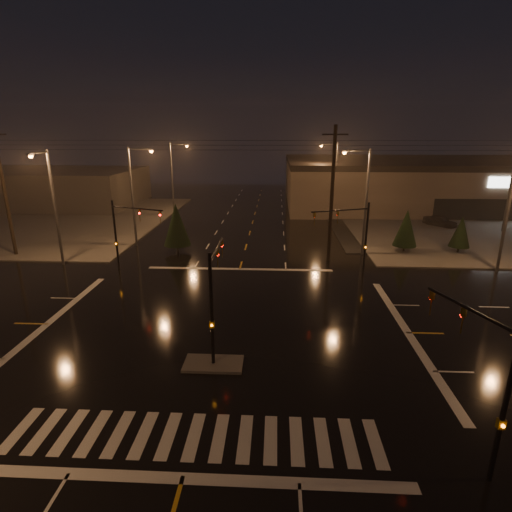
% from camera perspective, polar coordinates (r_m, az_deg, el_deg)
% --- Properties ---
extents(ground, '(140.00, 140.00, 0.00)m').
position_cam_1_polar(ground, '(24.65, -4.66, -10.26)').
color(ground, black).
rests_on(ground, ground).
extents(sidewalk_ne, '(36.00, 36.00, 0.12)m').
position_cam_1_polar(sidewalk_ne, '(59.34, 29.91, 3.96)').
color(sidewalk_ne, '#4D4A45').
rests_on(sidewalk_ne, ground).
extents(sidewalk_nw, '(36.00, 36.00, 0.12)m').
position_cam_1_polar(sidewalk_nw, '(62.37, -29.28, 4.60)').
color(sidewalk_nw, '#4D4A45').
rests_on(sidewalk_nw, ground).
extents(median_island, '(3.00, 1.60, 0.15)m').
position_cam_1_polar(median_island, '(21.18, -6.10, -15.06)').
color(median_island, '#4D4A45').
rests_on(median_island, ground).
extents(crosswalk, '(15.00, 2.60, 0.01)m').
position_cam_1_polar(crosswalk, '(17.28, -8.85, -24.07)').
color(crosswalk, beige).
rests_on(crosswalk, ground).
extents(stop_bar_near, '(16.00, 0.50, 0.01)m').
position_cam_1_polar(stop_bar_near, '(15.88, -10.47, -28.77)').
color(stop_bar_near, beige).
rests_on(stop_bar_near, ground).
extents(stop_bar_far, '(16.00, 0.50, 0.01)m').
position_cam_1_polar(stop_bar_far, '(34.72, -2.33, -1.86)').
color(stop_bar_far, beige).
rests_on(stop_bar_far, ground).
extents(retail_building, '(60.20, 28.30, 7.20)m').
position_cam_1_polar(retail_building, '(75.18, 28.45, 9.46)').
color(retail_building, brown).
rests_on(retail_building, ground).
extents(commercial_block, '(30.00, 18.00, 5.60)m').
position_cam_1_polar(commercial_block, '(74.67, -28.12, 8.66)').
color(commercial_block, '#45413C').
rests_on(commercial_block, ground).
extents(signal_mast_median, '(0.25, 4.59, 6.00)m').
position_cam_1_polar(signal_mast_median, '(20.32, -6.02, -4.85)').
color(signal_mast_median, black).
rests_on(signal_mast_median, ground).
extents(signal_mast_ne, '(4.84, 1.86, 6.00)m').
position_cam_1_polar(signal_mast_ne, '(33.31, 13.98, 3.59)').
color(signal_mast_ne, black).
rests_on(signal_mast_ne, ground).
extents(signal_mast_nw, '(4.84, 1.86, 6.00)m').
position_cam_1_polar(signal_mast_nw, '(35.02, -18.25, 3.89)').
color(signal_mast_nw, black).
rests_on(signal_mast_nw, ground).
extents(signal_mast_se, '(1.55, 3.87, 6.00)m').
position_cam_1_polar(signal_mast_se, '(15.86, 30.26, -14.19)').
color(signal_mast_se, black).
rests_on(signal_mast_se, ground).
extents(streetlight_1, '(2.77, 0.32, 10.00)m').
position_cam_1_polar(streetlight_1, '(42.51, -16.92, 9.00)').
color(streetlight_1, '#38383A').
rests_on(streetlight_1, ground).
extents(streetlight_2, '(2.77, 0.32, 10.00)m').
position_cam_1_polar(streetlight_2, '(57.73, -11.63, 11.37)').
color(streetlight_2, '#38383A').
rests_on(streetlight_2, ground).
extents(streetlight_3, '(2.77, 0.32, 10.00)m').
position_cam_1_polar(streetlight_3, '(38.92, 15.08, 8.45)').
color(streetlight_3, '#38383A').
rests_on(streetlight_3, ground).
extents(streetlight_4, '(2.77, 0.32, 10.00)m').
position_cam_1_polar(streetlight_4, '(58.49, 11.10, 11.48)').
color(streetlight_4, '#38383A').
rests_on(streetlight_4, ground).
extents(streetlight_5, '(0.32, 2.77, 10.00)m').
position_cam_1_polar(streetlight_5, '(38.39, -27.14, 7.04)').
color(streetlight_5, '#38383A').
rests_on(streetlight_5, ground).
extents(streetlight_6, '(0.32, 2.77, 10.00)m').
position_cam_1_polar(streetlight_6, '(38.31, 32.69, 6.19)').
color(streetlight_6, '#38383A').
rests_on(streetlight_6, ground).
extents(utility_pole_0, '(2.20, 0.32, 12.00)m').
position_cam_1_polar(utility_pole_0, '(43.91, -32.27, 7.78)').
color(utility_pole_0, black).
rests_on(utility_pole_0, ground).
extents(utility_pole_1, '(2.20, 0.32, 12.00)m').
position_cam_1_polar(utility_pole_1, '(36.38, 10.79, 8.68)').
color(utility_pole_1, black).
rests_on(utility_pole_1, ground).
extents(conifer_0, '(2.29, 2.29, 4.28)m').
position_cam_1_polar(conifer_0, '(41.53, 20.66, 3.79)').
color(conifer_0, black).
rests_on(conifer_0, ground).
extents(conifer_1, '(1.94, 1.94, 3.73)m').
position_cam_1_polar(conifer_1, '(43.36, 27.22, 3.13)').
color(conifer_1, black).
rests_on(conifer_1, ground).
extents(conifer_3, '(2.65, 2.65, 4.83)m').
position_cam_1_polar(conifer_3, '(39.82, -11.28, 4.44)').
color(conifer_3, black).
rests_on(conifer_3, ground).
extents(car_parked, '(3.93, 4.25, 1.41)m').
position_cam_1_polar(car_parked, '(55.45, 24.81, 4.57)').
color(car_parked, black).
rests_on(car_parked, ground).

